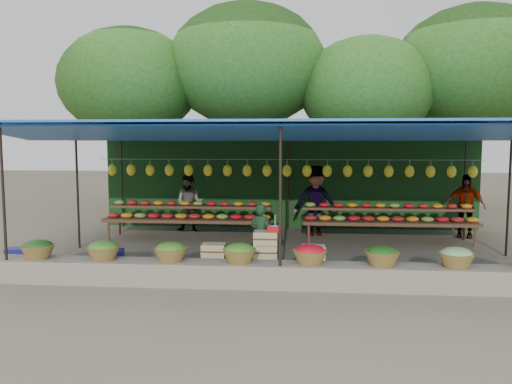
# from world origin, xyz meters

# --- Properties ---
(ground) EXTENTS (60.00, 60.00, 0.00)m
(ground) POSITION_xyz_m (0.00, 0.00, 0.00)
(ground) COLOR #645B4A
(ground) RESTS_ON ground
(stone_curb) EXTENTS (10.60, 0.55, 0.40)m
(stone_curb) POSITION_xyz_m (0.00, -2.75, 0.20)
(stone_curb) COLOR slate
(stone_curb) RESTS_ON ground
(stall_canopy) EXTENTS (10.80, 6.60, 2.82)m
(stall_canopy) POSITION_xyz_m (0.00, 0.07, 2.67)
(stall_canopy) COLOR black
(stall_canopy) RESTS_ON ground
(produce_baskets) EXTENTS (8.98, 0.58, 0.34)m
(produce_baskets) POSITION_xyz_m (-0.10, -2.75, 0.56)
(produce_baskets) COLOR brown
(produce_baskets) RESTS_ON stone_curb
(netting_backdrop) EXTENTS (10.60, 0.06, 2.50)m
(netting_backdrop) POSITION_xyz_m (0.00, 3.15, 1.25)
(netting_backdrop) COLOR #1D4318
(netting_backdrop) RESTS_ON ground
(tree_row) EXTENTS (16.51, 5.50, 7.12)m
(tree_row) POSITION_xyz_m (0.50, 6.09, 4.70)
(tree_row) COLOR #331D12
(tree_row) RESTS_ON ground
(fruit_table_left) EXTENTS (4.21, 0.95, 0.93)m
(fruit_table_left) POSITION_xyz_m (-2.49, 1.35, 0.61)
(fruit_table_left) COLOR #482F1C
(fruit_table_left) RESTS_ON ground
(fruit_table_right) EXTENTS (4.21, 0.95, 0.93)m
(fruit_table_right) POSITION_xyz_m (2.51, 1.35, 0.61)
(fruit_table_right) COLOR #482F1C
(fruit_table_right) RESTS_ON ground
(crate_counter) EXTENTS (2.35, 0.34, 0.77)m
(crate_counter) POSITION_xyz_m (-0.35, -1.74, 0.31)
(crate_counter) COLOR tan
(crate_counter) RESTS_ON ground
(weighing_scale) EXTENTS (0.30, 0.30, 0.32)m
(weighing_scale) POSITION_xyz_m (-0.14, -1.74, 0.85)
(weighing_scale) COLOR red
(weighing_scale) RESTS_ON crate_counter
(vendor_seated) EXTENTS (0.54, 0.45, 1.26)m
(vendor_seated) POSITION_xyz_m (-0.43, -1.40, 0.63)
(vendor_seated) COLOR #18361D
(vendor_seated) RESTS_ON ground
(customer_left) EXTENTS (0.82, 0.67, 1.57)m
(customer_left) POSITION_xyz_m (-2.68, 2.28, 0.79)
(customer_left) COLOR slate
(customer_left) RESTS_ON ground
(customer_mid) EXTENTS (1.29, 0.87, 1.84)m
(customer_mid) POSITION_xyz_m (0.74, 2.01, 0.92)
(customer_mid) COLOR slate
(customer_mid) RESTS_ON ground
(customer_right) EXTENTS (1.03, 0.66, 1.63)m
(customer_right) POSITION_xyz_m (4.57, 2.06, 0.82)
(customer_right) COLOR slate
(customer_right) RESTS_ON ground
(blue_crate_front) EXTENTS (0.66, 0.55, 0.34)m
(blue_crate_front) POSITION_xyz_m (-3.41, -1.74, 0.17)
(blue_crate_front) COLOR navy
(blue_crate_front) RESTS_ON ground
(blue_crate_back) EXTENTS (0.50, 0.41, 0.27)m
(blue_crate_back) POSITION_xyz_m (-5.50, -1.37, 0.13)
(blue_crate_back) COLOR navy
(blue_crate_back) RESTS_ON ground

